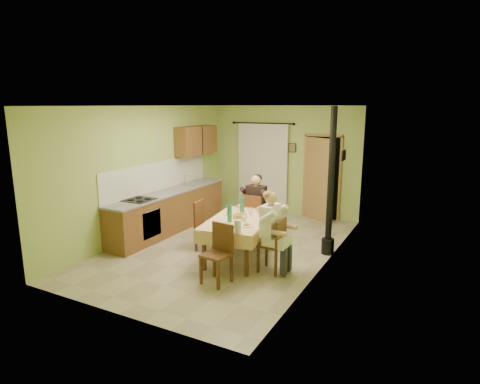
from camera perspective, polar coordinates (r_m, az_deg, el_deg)
The scene contains 17 objects.
floor at distance 8.19m, azimuth -1.89°, elevation -7.85°, with size 4.00×6.00×0.01m, color tan.
room_shell at distance 7.75m, azimuth -1.99°, elevation 4.89°, with size 4.04×6.04×2.82m.
kitchen_run at distance 9.27m, azimuth -9.90°, elevation -2.48°, with size 0.64×3.64×1.56m.
upper_cabinets at distance 10.13m, azimuth -6.21°, elevation 7.32°, with size 0.35×1.40×0.70m, color brown.
curtain at distance 10.63m, azimuth 3.21°, elevation 3.88°, with size 1.70×0.07×2.22m.
doorway at distance 10.10m, azimuth 11.30°, elevation 2.00°, with size 0.96×0.45×2.15m.
dining_table at distance 7.51m, azimuth -0.15°, elevation -6.65°, with size 1.30×1.88×0.76m.
tableware at distance 7.27m, azimuth -0.30°, elevation -3.61°, with size 0.88×1.59×0.33m.
chair_far at distance 8.48m, azimuth 2.15°, elevation -5.03°, with size 0.46×0.46×1.01m.
chair_near at distance 6.55m, azimuth -3.32°, elevation -10.43°, with size 0.45×0.45×0.97m.
chair_right at distance 6.98m, azimuth 4.55°, elevation -8.98°, with size 0.40×0.40×0.94m.
chair_left at distance 7.99m, azimuth -4.62°, elevation -6.18°, with size 0.48×0.48×0.98m.
man_far at distance 8.34m, azimuth 2.23°, elevation -1.15°, with size 0.59×0.47×1.39m.
man_right at distance 6.80m, azimuth 4.54°, elevation -4.32°, with size 0.47×0.59×1.39m.
stove_flue at distance 7.73m, azimuth 12.65°, elevation -1.42°, with size 0.24×0.24×2.80m.
picture_back at distance 10.34m, azimuth 7.47°, elevation 6.27°, with size 0.19×0.03×0.23m, color black.
picture_right at distance 8.14m, azimuth 14.52°, elevation 5.08°, with size 0.03×0.31×0.21m, color brown.
Camera 1 is at (3.81, -6.67, 2.82)m, focal length 30.00 mm.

